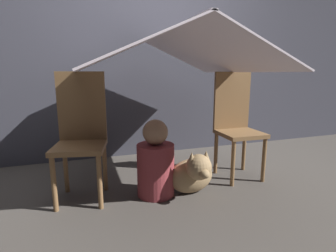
# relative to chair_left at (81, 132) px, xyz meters

# --- Properties ---
(ground_plane) EXTENTS (8.80, 8.80, 0.00)m
(ground_plane) POSITION_rel_chair_left_xyz_m (0.68, -0.17, -0.52)
(ground_plane) COLOR #47423D
(wall_back) EXTENTS (7.00, 0.05, 2.50)m
(wall_back) POSITION_rel_chair_left_xyz_m (0.68, 0.96, 0.73)
(wall_back) COLOR #3D3D47
(wall_back) RESTS_ON ground_plane
(chair_left) EXTENTS (0.44, 0.44, 0.98)m
(chair_left) POSITION_rel_chair_left_xyz_m (0.00, 0.00, 0.00)
(chair_left) COLOR brown
(chair_left) RESTS_ON ground_plane
(chair_right) EXTENTS (0.38, 0.38, 0.98)m
(chair_right) POSITION_rel_chair_left_xyz_m (1.39, 0.00, 0.00)
(chair_right) COLOR brown
(chair_right) RESTS_ON ground_plane
(sheet_canopy) EXTENTS (1.40, 1.48, 0.32)m
(sheet_canopy) POSITION_rel_chair_left_xyz_m (0.68, -0.08, 0.62)
(sheet_canopy) COLOR silver
(person_front) EXTENTS (0.30, 0.30, 0.62)m
(person_front) POSITION_rel_chair_left_xyz_m (0.55, -0.17, -0.26)
(person_front) COLOR maroon
(person_front) RESTS_ON ground_plane
(dog) EXTENTS (0.37, 0.37, 0.39)m
(dog) POSITION_rel_chair_left_xyz_m (0.83, -0.28, -0.34)
(dog) COLOR #9E7F56
(dog) RESTS_ON ground_plane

